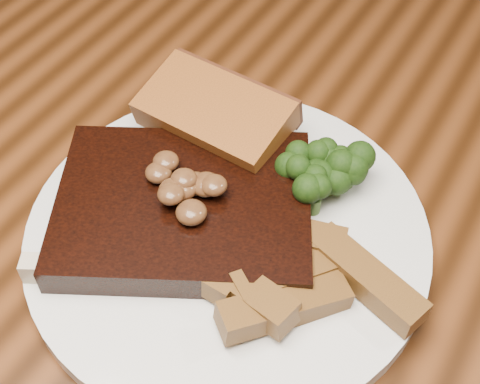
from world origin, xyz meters
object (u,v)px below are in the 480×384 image
object	(u,v)px
plate	(228,236)
potato_wedges	(302,252)
dining_table	(226,277)
garlic_bread	(215,131)
steak	(184,209)

from	to	relation	value
plate	potato_wedges	distance (m)	0.06
dining_table	potato_wedges	world-z (taller)	potato_wedges
plate	garlic_bread	size ratio (longest dim) A/B	2.52
dining_table	garlic_bread	distance (m)	0.14
dining_table	potato_wedges	size ratio (longest dim) A/B	13.26
potato_wedges	garlic_bread	bearing A→B (deg)	148.70
plate	garlic_bread	distance (m)	0.10
dining_table	garlic_bread	xyz separation A→B (m)	(-0.04, 0.06, 0.12)
steak	garlic_bread	world-z (taller)	steak
plate	steak	world-z (taller)	steak
garlic_bread	dining_table	bearing A→B (deg)	-49.44
steak	potato_wedges	size ratio (longest dim) A/B	1.58
dining_table	garlic_bread	world-z (taller)	garlic_bread
plate	potato_wedges	bearing A→B (deg)	3.22
dining_table	plate	size ratio (longest dim) A/B	5.16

